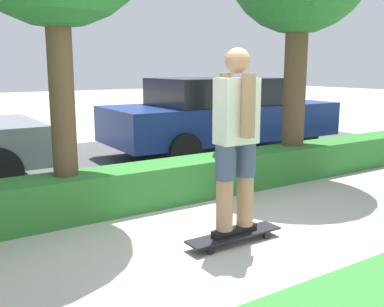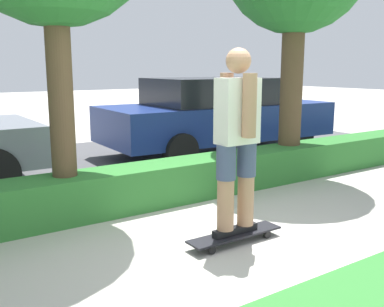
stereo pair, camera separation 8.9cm
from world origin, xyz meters
name	(u,v)px [view 2 (the right image)]	position (x,y,z in m)	size (l,w,h in m)	color
ground_plane	(220,246)	(0.00, 0.00, 0.00)	(60.00, 60.00, 0.00)	#ADA89E
street_asphalt	(73,168)	(0.00, 4.20, 0.00)	(15.15, 5.00, 0.01)	#474749
hedge_row	(143,186)	(0.00, 1.60, 0.26)	(15.15, 0.60, 0.52)	#2D702D
skateboard	(235,235)	(0.17, -0.02, 0.08)	(1.05, 0.24, 0.10)	black
skater_person	(237,138)	(0.17, -0.02, 1.07)	(0.52, 0.47, 1.82)	black
parked_car_middle	(217,114)	(3.00, 3.99, 0.80)	(4.86, 2.08, 1.53)	navy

